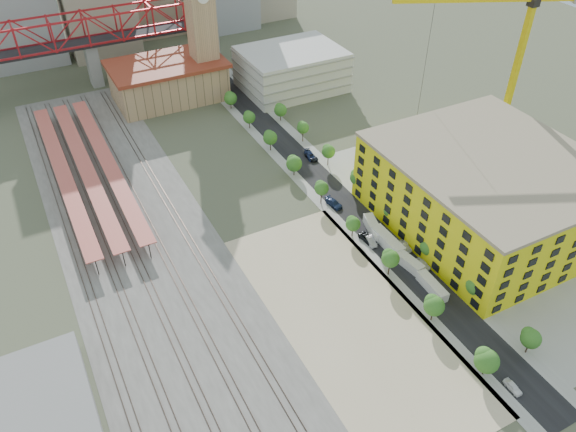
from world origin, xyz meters
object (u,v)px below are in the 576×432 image
clock_tower (200,11)px  site_trailer_c (388,241)px  site_trailer_a (432,286)px  car_0 (513,387)px  construction_building (488,191)px  tower_crane (510,47)px  site_trailer_d (373,228)px  site_trailer_b (407,261)px

clock_tower → site_trailer_c: size_ratio=5.08×
site_trailer_a → site_trailer_c: (0.00, 16.53, 0.22)m
site_trailer_c → car_0: site_trailer_c is taller
clock_tower → construction_building: (34.00, -99.99, -19.29)m
tower_crane → site_trailer_d: bearing=-162.4°
construction_building → site_trailer_b: 27.60m
construction_building → tower_crane: bearing=45.6°
site_trailer_a → site_trailer_b: size_ratio=0.96×
clock_tower → site_trailer_c: bearing=-85.3°
construction_building → site_trailer_a: construction_building is taller
car_0 → site_trailer_a: bearing=84.8°
site_trailer_b → site_trailer_d: 13.40m
construction_building → car_0: construction_building is taller
site_trailer_d → car_0: site_trailer_d is taller
clock_tower → site_trailer_d: clock_tower is taller
construction_building → site_trailer_d: 28.72m
tower_crane → site_trailer_a: bearing=-142.8°
site_trailer_c → clock_tower: bearing=94.5°
clock_tower → car_0: size_ratio=13.42×
clock_tower → site_trailer_c: 100.89m
tower_crane → site_trailer_b: size_ratio=5.77×
site_trailer_a → site_trailer_d: size_ratio=0.96×
site_trailer_d → tower_crane: bearing=32.9°
tower_crane → site_trailer_c: 63.12m
construction_building → site_trailer_c: 27.39m
construction_building → car_0: 50.18m
site_trailer_a → construction_building: bearing=29.6°
site_trailer_a → site_trailer_c: site_trailer_c is taller
tower_crane → site_trailer_d: (-50.65, -16.09, -30.75)m
tower_crane → site_trailer_b: (-50.65, -29.50, -30.76)m
clock_tower → site_trailer_b: size_ratio=5.79×
tower_crane → site_trailer_b: 66.20m
site_trailer_a → site_trailer_b: bearing=92.5°
site_trailer_c → site_trailer_a: bearing=-90.2°
site_trailer_a → site_trailer_c: size_ratio=0.85×
construction_building → site_trailer_c: construction_building is taller
site_trailer_b → site_trailer_c: 7.53m
tower_crane → site_trailer_c: tower_crane is taller
tower_crane → car_0: bearing=-129.5°
clock_tower → site_trailer_d: bearing=-85.0°
construction_building → site_trailer_a: size_ratio=5.85×
clock_tower → tower_crane: size_ratio=1.00×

